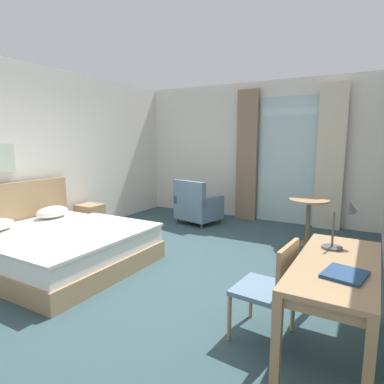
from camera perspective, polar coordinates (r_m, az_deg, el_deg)
ground at (r=4.31m, az=-5.16°, el=-14.49°), size 5.60×7.40×0.10m
wall_back at (r=7.06m, az=10.74°, el=6.98°), size 5.20×0.12×2.86m
wall_left at (r=5.80m, az=-26.72°, el=5.75°), size 0.12×7.00×2.86m
balcony_glass_door at (r=6.79m, az=16.43°, el=5.24°), size 1.19×0.02×2.52m
curtain_panel_left at (r=6.92m, az=9.67°, el=6.30°), size 0.44×0.10×2.70m
curtain_panel_right at (r=6.56m, az=23.24°, el=5.54°), size 0.49×0.10×2.70m
bed at (r=4.79m, az=-22.67°, el=-8.63°), size 2.15×1.93×1.05m
nightstand at (r=6.22m, az=-17.52°, el=-4.46°), size 0.42×0.38×0.52m
writing_desk at (r=2.73m, az=24.10°, el=-13.07°), size 0.59×1.41×0.77m
desk_chair at (r=2.88m, az=13.94°, el=-15.62°), size 0.48×0.51×0.85m
desk_lamp at (r=3.03m, az=25.39°, el=-4.16°), size 0.26×0.29×0.42m
closed_book at (r=2.46m, az=25.37°, el=-12.98°), size 0.30×0.33×0.02m
armchair_by_window at (r=6.53m, az=0.91°, el=-2.56°), size 0.90×0.85×0.89m
round_cafe_table at (r=5.48m, az=19.86°, el=-3.31°), size 0.62×0.62×0.75m
framed_picture at (r=5.48m, az=-30.36°, el=5.19°), size 0.03×0.33×0.42m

